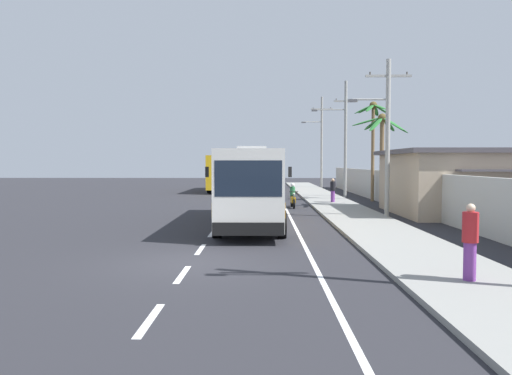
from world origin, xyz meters
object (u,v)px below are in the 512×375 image
(pedestrian_near_kerb, at_px, (333,190))
(utility_pole_distant, at_px, (321,140))
(roadside_building, at_px, (500,182))
(motorcycle_beside_bus, at_px, (293,198))
(palm_nearest, at_px, (373,127))
(palm_second, at_px, (382,138))
(coach_bus_far_lane, at_px, (226,171))
(utility_pole_far, at_px, (344,136))
(utility_pole_mid, at_px, (386,133))
(pedestrian_midwalk, at_px, (470,240))
(coach_bus_foreground, at_px, (252,184))

(pedestrian_near_kerb, height_order, utility_pole_distant, utility_pole_distant)
(pedestrian_near_kerb, bearing_deg, roadside_building, 140.15)
(motorcycle_beside_bus, relative_size, roadside_building, 0.16)
(palm_nearest, distance_m, palm_second, 5.47)
(coach_bus_far_lane, bearing_deg, utility_pole_far, -41.95)
(coach_bus_far_lane, relative_size, palm_nearest, 1.61)
(utility_pole_mid, height_order, palm_second, utility_pole_mid)
(pedestrian_near_kerb, height_order, utility_pole_mid, utility_pole_mid)
(pedestrian_midwalk, distance_m, utility_pole_far, 29.74)
(pedestrian_midwalk, distance_m, palm_nearest, 26.27)
(utility_pole_far, bearing_deg, coach_bus_foreground, -111.84)
(coach_bus_foreground, height_order, motorcycle_beside_bus, coach_bus_foreground)
(motorcycle_beside_bus, height_order, palm_second, palm_second)
(palm_second, bearing_deg, pedestrian_near_kerb, 133.59)
(coach_bus_far_lane, distance_m, palm_nearest, 17.89)
(coach_bus_foreground, height_order, roadside_building, coach_bus_foreground)
(motorcycle_beside_bus, height_order, pedestrian_near_kerb, pedestrian_near_kerb)
(utility_pole_mid, xyz_separation_m, roadside_building, (6.74, 1.96, -2.57))
(pedestrian_near_kerb, height_order, palm_second, palm_second)
(pedestrian_near_kerb, relative_size, palm_nearest, 0.22)
(utility_pole_mid, distance_m, palm_nearest, 11.62)
(pedestrian_near_kerb, height_order, palm_nearest, palm_nearest)
(utility_pole_far, xyz_separation_m, roadside_building, (6.43, -13.19, -3.22))
(coach_bus_foreground, relative_size, utility_pole_mid, 1.53)
(pedestrian_near_kerb, xyz_separation_m, utility_pole_distant, (1.64, 21.40, 4.41))
(palm_second, bearing_deg, motorcycle_beside_bus, -179.01)
(motorcycle_beside_bus, height_order, utility_pole_distant, utility_pole_distant)
(pedestrian_near_kerb, bearing_deg, utility_pole_far, -105.34)
(coach_bus_foreground, xyz_separation_m, roadside_building, (13.55, 4.56, -0.09))
(pedestrian_midwalk, distance_m, utility_pole_distant, 44.81)
(coach_bus_far_lane, xyz_separation_m, utility_pole_mid, (10.00, -24.42, 2.39))
(motorcycle_beside_bus, xyz_separation_m, utility_pole_mid, (4.38, -6.00, 3.72))
(utility_pole_distant, bearing_deg, coach_bus_foreground, -101.99)
(utility_pole_distant, bearing_deg, utility_pole_far, -89.53)
(utility_pole_mid, height_order, utility_pole_far, utility_pole_far)
(motorcycle_beside_bus, xyz_separation_m, pedestrian_near_kerb, (2.93, 2.90, 0.34))
(palm_second, bearing_deg, coach_bus_far_lane, 121.48)
(pedestrian_midwalk, height_order, palm_nearest, palm_nearest)
(roadside_building, bearing_deg, pedestrian_near_kerb, 139.75)
(pedestrian_midwalk, distance_m, palm_second, 20.81)
(coach_bus_far_lane, xyz_separation_m, motorcycle_beside_bus, (5.61, -18.42, -1.33))
(coach_bus_foreground, bearing_deg, palm_second, 47.27)
(pedestrian_midwalk, bearing_deg, utility_pole_mid, -144.88)
(motorcycle_beside_bus, relative_size, utility_pole_far, 0.21)
(coach_bus_foreground, bearing_deg, motorcycle_beside_bus, 74.28)
(coach_bus_foreground, height_order, utility_pole_mid, utility_pole_mid)
(palm_second, bearing_deg, utility_pole_distant, 92.45)
(pedestrian_midwalk, relative_size, roadside_building, 0.15)
(pedestrian_near_kerb, bearing_deg, utility_pole_mid, 99.67)
(utility_pole_mid, bearing_deg, palm_nearest, 81.05)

